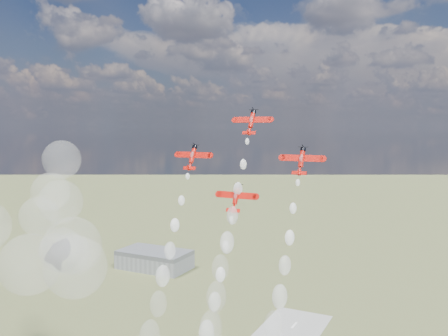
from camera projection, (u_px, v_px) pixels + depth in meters
hangar at (155, 259)px, 338.51m from camera, size 50.00×28.00×13.00m
plane_lead at (251, 122)px, 131.00m from camera, size 10.85×5.53×7.15m
plane_left at (192, 157)px, 134.32m from camera, size 10.85×5.53×7.15m
plane_right at (301, 160)px, 120.27m from camera, size 10.85×5.53×7.15m
plane_slot at (236, 198)px, 123.59m from camera, size 10.85×5.53×7.15m
smoke_trail_lead at (218, 286)px, 115.78m from camera, size 5.10×25.72×46.90m
smoke_trail_left at (152, 322)px, 119.38m from camera, size 5.21×25.49×46.87m
drifted_smoke_cloud at (49, 241)px, 166.21m from camera, size 56.73×38.44×54.20m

